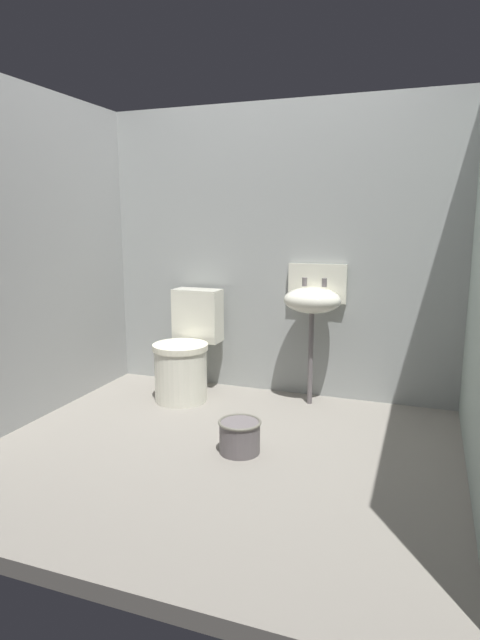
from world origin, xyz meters
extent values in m
cube|color=gray|center=(0.00, 0.00, -0.04)|extent=(3.03, 2.52, 0.08)
cube|color=#9A9E9C|center=(0.00, 1.11, 1.06)|extent=(3.03, 0.10, 2.12)
cube|color=#9B9D9C|center=(-1.37, 0.10, 1.06)|extent=(0.10, 2.32, 2.12)
cylinder|color=silver|center=(-0.59, 0.62, 0.19)|extent=(0.38, 0.38, 0.38)
cylinder|color=silver|center=(-0.59, 0.62, 0.40)|extent=(0.41, 0.41, 0.04)
cube|color=silver|center=(-0.58, 0.92, 0.58)|extent=(0.36, 0.18, 0.40)
cylinder|color=#655E60|center=(0.31, 0.87, 0.33)|extent=(0.04, 0.04, 0.66)
ellipsoid|color=silver|center=(0.31, 0.87, 0.75)|extent=(0.40, 0.32, 0.18)
cube|color=silver|center=(0.31, 1.03, 0.85)|extent=(0.42, 0.04, 0.28)
cylinder|color=#655E60|center=(0.24, 0.93, 0.87)|extent=(0.04, 0.04, 0.06)
cylinder|color=#655E60|center=(0.38, 0.93, 0.87)|extent=(0.04, 0.04, 0.06)
cylinder|color=#655E60|center=(0.11, -0.06, 0.09)|extent=(0.23, 0.23, 0.18)
torus|color=#696559|center=(0.11, -0.06, 0.18)|extent=(0.25, 0.25, 0.02)
camera|label=1|loc=(1.06, -2.65, 1.30)|focal=29.23mm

